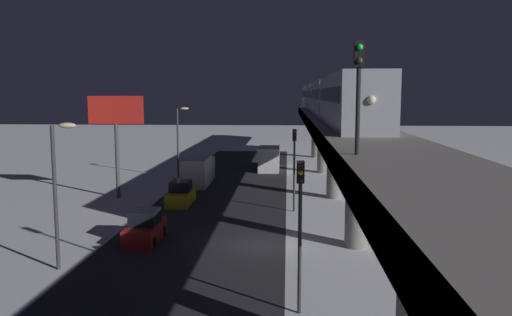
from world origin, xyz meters
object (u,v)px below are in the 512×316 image
(sedan_yellow, at_px, (181,195))
(traffic_light_near, at_px, (300,215))
(subway_train, at_px, (322,97))
(box_truck, at_px, (198,171))
(traffic_light_mid, at_px, (294,158))
(sedan_red, at_px, (145,229))
(delivery_van, at_px, (269,158))
(commercial_billboard, at_px, (116,120))
(rail_signal, at_px, (359,78))

(sedan_yellow, xyz_separation_m, traffic_light_near, (-9.30, 21.02, 3.40))
(traffic_light_near, bearing_deg, subway_train, -94.86)
(box_truck, height_order, traffic_light_mid, traffic_light_mid)
(sedan_red, height_order, delivery_van, delivery_van)
(subway_train, xyz_separation_m, traffic_light_near, (3.60, 42.38, -4.50))
(subway_train, distance_m, traffic_light_mid, 24.14)
(subway_train, xyz_separation_m, box_truck, (13.10, 11.64, -7.35))
(delivery_van, distance_m, traffic_light_near, 41.63)
(traffic_light_mid, bearing_deg, subway_train, -98.74)
(subway_train, bearing_deg, traffic_light_near, 85.14)
(commercial_billboard, bearing_deg, sedan_red, 114.48)
(rail_signal, height_order, commercial_billboard, rail_signal)
(commercial_billboard, bearing_deg, delivery_van, -125.12)
(sedan_yellow, relative_size, traffic_light_mid, 0.67)
(rail_signal, relative_size, traffic_light_mid, 0.62)
(subway_train, distance_m, sedan_yellow, 26.17)
(traffic_light_near, bearing_deg, traffic_light_mid, -90.00)
(delivery_van, bearing_deg, commercial_billboard, 54.88)
(rail_signal, height_order, sedan_red, rail_signal)
(subway_train, xyz_separation_m, traffic_light_mid, (3.60, 23.44, -4.50))
(rail_signal, height_order, traffic_light_mid, rail_signal)
(subway_train, distance_m, commercial_billboard, 26.85)
(traffic_light_mid, bearing_deg, commercial_billboard, -16.41)
(delivery_van, relative_size, commercial_billboard, 0.83)
(traffic_light_mid, bearing_deg, traffic_light_near, 90.00)
(traffic_light_near, bearing_deg, commercial_billboard, -56.79)
(delivery_van, bearing_deg, box_truck, 57.60)
(sedan_red, xyz_separation_m, box_truck, (0.20, -20.58, 0.56))
(subway_train, height_order, traffic_light_mid, subway_train)
(sedan_yellow, distance_m, traffic_light_near, 23.23)
(sedan_red, bearing_deg, box_truck, -89.44)
(subway_train, height_order, sedan_yellow, subway_train)
(delivery_van, xyz_separation_m, traffic_light_mid, (-2.70, 22.52, 2.85))
(subway_train, xyz_separation_m, sedan_red, (12.90, 32.22, -7.91))
(sedan_yellow, distance_m, traffic_light_mid, 10.12)
(subway_train, distance_m, sedan_red, 35.60)
(sedan_red, relative_size, delivery_van, 0.56)
(box_truck, bearing_deg, traffic_light_near, 107.18)
(rail_signal, xyz_separation_m, sedan_red, (11.25, -12.26, -8.86))
(delivery_van, bearing_deg, traffic_light_near, 93.73)
(traffic_light_near, bearing_deg, box_truck, -72.82)
(traffic_light_mid, bearing_deg, delivery_van, -83.16)
(sedan_yellow, height_order, traffic_light_mid, traffic_light_mid)
(sedan_red, bearing_deg, sedan_yellow, -90.00)
(sedan_yellow, distance_m, delivery_van, 21.48)
(sedan_red, distance_m, traffic_light_mid, 13.23)
(rail_signal, relative_size, delivery_van, 0.54)
(sedan_red, height_order, traffic_light_near, traffic_light_near)
(commercial_billboard, bearing_deg, rail_signal, 124.11)
(traffic_light_near, relative_size, commercial_billboard, 0.72)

